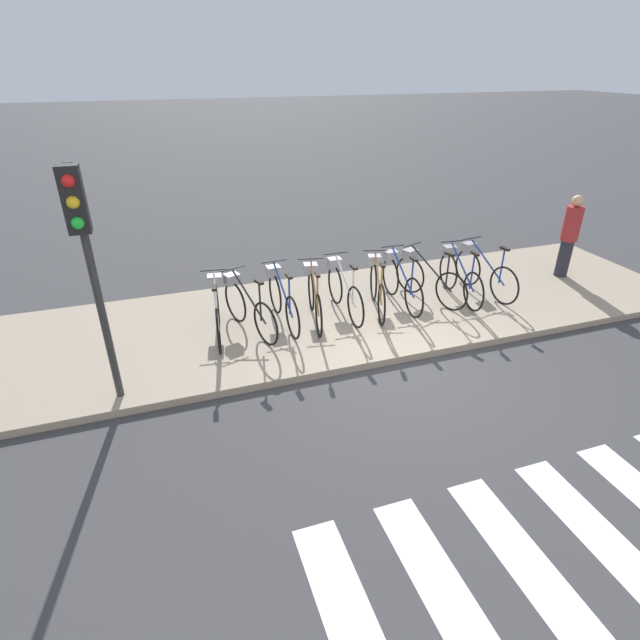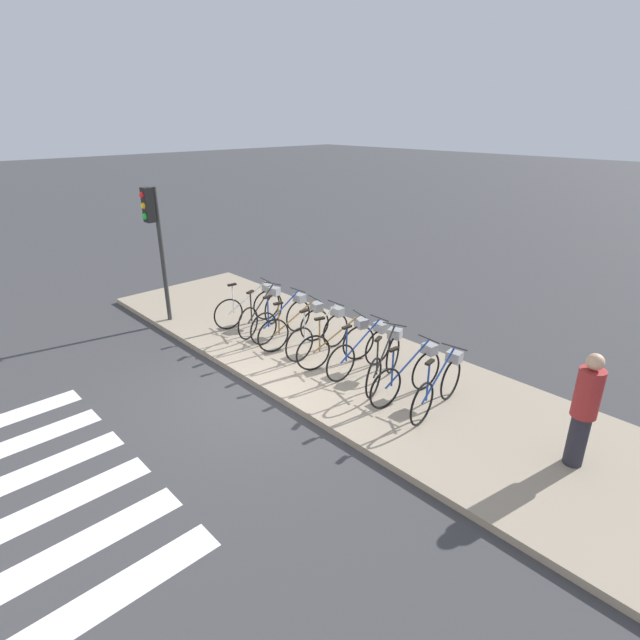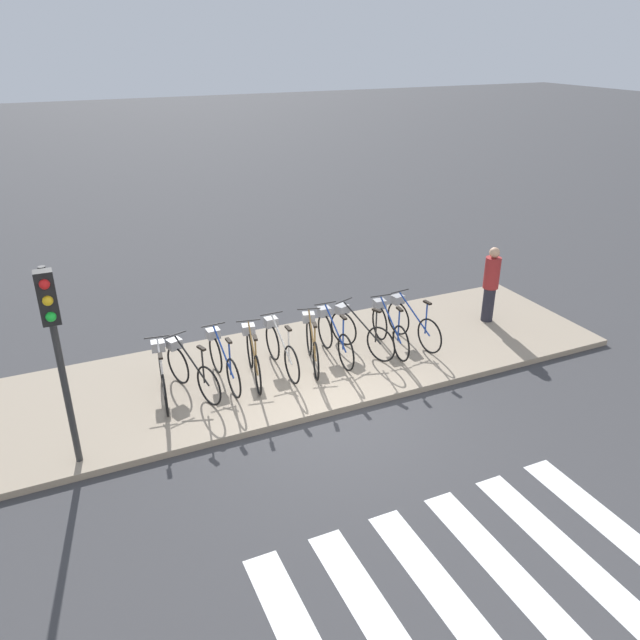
# 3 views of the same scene
# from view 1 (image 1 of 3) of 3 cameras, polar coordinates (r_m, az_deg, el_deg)

# --- Properties ---
(ground_plane) EXTENTS (120.00, 120.00, 0.00)m
(ground_plane) POSITION_cam_1_polar(r_m,az_deg,el_deg) (7.98, 9.13, -4.91)
(ground_plane) COLOR #38383A
(sidewalk) EXTENTS (12.91, 3.58, 0.12)m
(sidewalk) POSITION_cam_1_polar(r_m,az_deg,el_deg) (9.35, 4.23, 0.98)
(sidewalk) COLOR gray
(sidewalk) RESTS_ON ground_plane
(parked_bicycle_0) EXTENTS (0.46, 1.74, 1.07)m
(parked_bicycle_0) POSITION_cam_1_polar(r_m,az_deg,el_deg) (8.42, -11.68, 1.22)
(parked_bicycle_0) COLOR black
(parked_bicycle_0) RESTS_ON sidewalk
(parked_bicycle_1) EXTENTS (0.67, 1.67, 1.07)m
(parked_bicycle_1) POSITION_cam_1_polar(r_m,az_deg,el_deg) (8.46, -8.36, 1.65)
(parked_bicycle_1) COLOR black
(parked_bicycle_1) RESTS_ON sidewalk
(parked_bicycle_2) EXTENTS (0.46, 1.75, 1.07)m
(parked_bicycle_2) POSITION_cam_1_polar(r_m,az_deg,el_deg) (8.66, -4.39, 2.53)
(parked_bicycle_2) COLOR black
(parked_bicycle_2) RESTS_ON sidewalk
(parked_bicycle_3) EXTENTS (0.50, 1.72, 1.07)m
(parked_bicycle_3) POSITION_cam_1_polar(r_m,az_deg,el_deg) (8.72, -0.69, 2.80)
(parked_bicycle_3) COLOR black
(parked_bicycle_3) RESTS_ON sidewalk
(parked_bicycle_4) EXTENTS (0.46, 1.75, 1.07)m
(parked_bicycle_4) POSITION_cam_1_polar(r_m,az_deg,el_deg) (9.00, 2.67, 3.60)
(parked_bicycle_4) COLOR black
(parked_bicycle_4) RESTS_ON sidewalk
(parked_bicycle_5) EXTENTS (0.63, 1.69, 1.07)m
(parked_bicycle_5) POSITION_cam_1_polar(r_m,az_deg,el_deg) (9.17, 6.52, 3.90)
(parked_bicycle_5) COLOR black
(parked_bicycle_5) RESTS_ON sidewalk
(parked_bicycle_6) EXTENTS (0.46, 1.75, 1.07)m
(parked_bicycle_6) POSITION_cam_1_polar(r_m,az_deg,el_deg) (9.46, 9.12, 4.52)
(parked_bicycle_6) COLOR black
(parked_bicycle_6) RESTS_ON sidewalk
(parked_bicycle_7) EXTENTS (0.71, 1.65, 1.07)m
(parked_bicycle_7) POSITION_cam_1_polar(r_m,az_deg,el_deg) (9.71, 12.10, 4.85)
(parked_bicycle_7) COLOR black
(parked_bicycle_7) RESTS_ON sidewalk
(parked_bicycle_8) EXTENTS (0.46, 1.74, 1.07)m
(parked_bicycle_8) POSITION_cam_1_polar(r_m,az_deg,el_deg) (9.96, 15.57, 5.02)
(parked_bicycle_8) COLOR black
(parked_bicycle_8) RESTS_ON sidewalk
(parked_bicycle_9) EXTENTS (0.46, 1.74, 1.07)m
(parked_bicycle_9) POSITION_cam_1_polar(r_m,az_deg,el_deg) (10.31, 18.10, 5.43)
(parked_bicycle_9) COLOR black
(parked_bicycle_9) RESTS_ON sidewalk
(pedestrian) EXTENTS (0.34, 0.34, 1.72)m
(pedestrian) POSITION_cam_1_polar(r_m,az_deg,el_deg) (11.66, 26.63, 8.72)
(pedestrian) COLOR #23232D
(pedestrian) RESTS_ON sidewalk
(traffic_light) EXTENTS (0.24, 0.40, 3.13)m
(traffic_light) POSITION_cam_1_polar(r_m,az_deg,el_deg) (6.45, -25.35, 8.16)
(traffic_light) COLOR #2D2D2D
(traffic_light) RESTS_ON sidewalk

